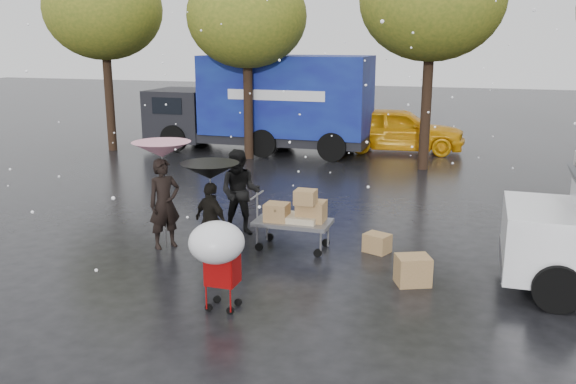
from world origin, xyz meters
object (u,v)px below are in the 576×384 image
(person_pink, at_px, (164,204))
(vendor_cart, at_px, (297,214))
(person_black, at_px, (212,221))
(blue_truck, at_px, (265,104))
(shopping_cart, at_px, (218,247))
(yellow_taxi, at_px, (398,129))

(person_pink, bearing_deg, vendor_cart, -37.91)
(person_black, bearing_deg, blue_truck, -48.04)
(shopping_cart, distance_m, yellow_taxi, 14.75)
(person_pink, xyz_separation_m, shopping_cart, (2.25, -2.49, 0.16))
(person_pink, relative_size, person_black, 1.20)
(blue_truck, bearing_deg, person_pink, -80.99)
(yellow_taxi, bearing_deg, vendor_cart, 171.64)
(person_black, distance_m, vendor_cart, 1.71)
(person_black, relative_size, blue_truck, 0.18)
(person_black, xyz_separation_m, shopping_cart, (1.07, -2.11, 0.31))
(person_black, xyz_separation_m, yellow_taxi, (1.82, 12.62, 0.07))
(person_black, relative_size, shopping_cart, 1.03)
(person_pink, relative_size, blue_truck, 0.22)
(person_pink, height_order, vendor_cart, person_pink)
(shopping_cart, bearing_deg, person_pink, 132.19)
(person_pink, distance_m, blue_truck, 10.93)
(person_black, height_order, blue_truck, blue_truck)
(vendor_cart, xyz_separation_m, yellow_taxi, (0.46, 11.58, 0.09))
(person_pink, height_order, blue_truck, blue_truck)
(vendor_cart, bearing_deg, person_black, -142.78)
(person_black, height_order, vendor_cart, person_black)
(vendor_cart, relative_size, shopping_cart, 1.04)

